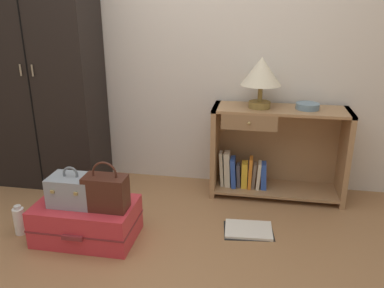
{
  "coord_description": "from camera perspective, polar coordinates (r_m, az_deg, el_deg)",
  "views": [
    {
      "loc": [
        0.58,
        -1.79,
        1.52
      ],
      "look_at": [
        0.11,
        0.86,
        0.55
      ],
      "focal_mm": 36.63,
      "sensor_mm": 36.0,
      "label": 1
    }
  ],
  "objects": [
    {
      "name": "ground_plane",
      "position": [
        2.42,
        -6.4,
        -19.2
      ],
      "size": [
        9.0,
        9.0,
        0.0
      ],
      "primitive_type": "plane",
      "color": "#9E7047"
    },
    {
      "name": "back_wall",
      "position": [
        3.35,
        0.17,
        16.04
      ],
      "size": [
        6.4,
        0.1,
        2.6
      ],
      "primitive_type": "cube",
      "color": "silver",
      "rests_on": "ground_plane"
    },
    {
      "name": "wardrobe",
      "position": [
        3.53,
        -20.92,
        10.59
      ],
      "size": [
        0.91,
        0.47,
        2.06
      ],
      "color": "black",
      "rests_on": "ground_plane"
    },
    {
      "name": "bookshelf",
      "position": [
        3.27,
        11.57,
        -1.22
      ],
      "size": [
        1.07,
        0.36,
        0.75
      ],
      "color": "#A37A51",
      "rests_on": "ground_plane"
    },
    {
      "name": "table_lamp",
      "position": [
        3.07,
        10.06,
        10.07
      ],
      "size": [
        0.31,
        0.31,
        0.39
      ],
      "color": "olive",
      "rests_on": "bookshelf"
    },
    {
      "name": "bowl",
      "position": [
        3.16,
        16.46,
        5.31
      ],
      "size": [
        0.18,
        0.18,
        0.05
      ],
      "primitive_type": "cylinder",
      "color": "slate",
      "rests_on": "bookshelf"
    },
    {
      "name": "suitcase_large",
      "position": [
        2.8,
        -15.08,
        -10.71
      ],
      "size": [
        0.67,
        0.43,
        0.26
      ],
      "color": "#D1333D",
      "rests_on": "ground_plane"
    },
    {
      "name": "train_case",
      "position": [
        2.72,
        -17.03,
        -6.41
      ],
      "size": [
        0.29,
        0.21,
        0.27
      ],
      "color": "#8E99A3",
      "rests_on": "suitcase_large"
    },
    {
      "name": "handbag",
      "position": [
        2.59,
        -12.43,
        -6.85
      ],
      "size": [
        0.28,
        0.15,
        0.33
      ],
      "color": "#472319",
      "rests_on": "suitcase_large"
    },
    {
      "name": "bottle",
      "position": [
        3.01,
        -23.81,
        -10.16
      ],
      "size": [
        0.08,
        0.08,
        0.22
      ],
      "color": "white",
      "rests_on": "ground_plane"
    },
    {
      "name": "open_book_on_floor",
      "position": [
        2.86,
        8.22,
        -12.28
      ],
      "size": [
        0.37,
        0.29,
        0.02
      ],
      "color": "white",
      "rests_on": "ground_plane"
    }
  ]
}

